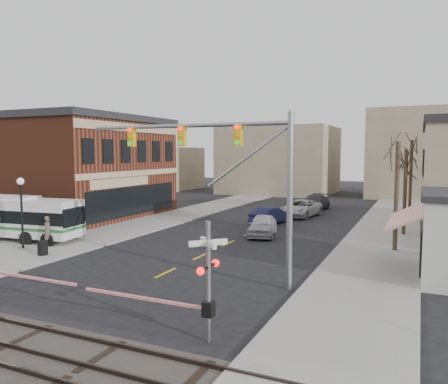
{
  "coord_description": "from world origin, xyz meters",
  "views": [
    {
      "loc": [
        11.81,
        -16.82,
        6.2
      ],
      "look_at": [
        -0.4,
        10.23,
        3.5
      ],
      "focal_mm": 35.0,
      "sensor_mm": 36.0,
      "label": 1
    }
  ],
  "objects_px": {
    "traffic_signal_mast": "(229,161)",
    "car_c": "(301,208)",
    "rr_crossing_east": "(197,281)",
    "car_b": "(271,215)",
    "transit_bus": "(6,216)",
    "car_d": "(314,203)",
    "car_a": "(262,225)",
    "pedestrian_far": "(83,226)",
    "street_lamp": "(21,198)",
    "pedestrian_near": "(48,231)",
    "trash_bin": "(43,248)"
  },
  "relations": [
    {
      "from": "car_b",
      "to": "street_lamp",
      "type": "bearing_deg",
      "value": 72.71
    },
    {
      "from": "car_c",
      "to": "pedestrian_near",
      "type": "height_order",
      "value": "pedestrian_near"
    },
    {
      "from": "car_d",
      "to": "pedestrian_far",
      "type": "height_order",
      "value": "pedestrian_far"
    },
    {
      "from": "rr_crossing_east",
      "to": "pedestrian_near",
      "type": "distance_m",
      "value": 17.43
    },
    {
      "from": "car_a",
      "to": "pedestrian_far",
      "type": "height_order",
      "value": "pedestrian_far"
    },
    {
      "from": "trash_bin",
      "to": "car_b",
      "type": "xyz_separation_m",
      "value": [
        8.53,
        17.21,
        0.19
      ]
    },
    {
      "from": "street_lamp",
      "to": "car_b",
      "type": "distance_m",
      "value": 19.95
    },
    {
      "from": "car_a",
      "to": "car_c",
      "type": "relative_size",
      "value": 0.8
    },
    {
      "from": "traffic_signal_mast",
      "to": "trash_bin",
      "type": "relative_size",
      "value": 12.93
    },
    {
      "from": "car_b",
      "to": "pedestrian_far",
      "type": "xyz_separation_m",
      "value": [
        -10.42,
        -11.73,
        0.16
      ]
    },
    {
      "from": "rr_crossing_east",
      "to": "car_c",
      "type": "distance_m",
      "value": 29.09
    },
    {
      "from": "rr_crossing_east",
      "to": "pedestrian_far",
      "type": "relative_size",
      "value": 3.65
    },
    {
      "from": "traffic_signal_mast",
      "to": "car_a",
      "type": "distance_m",
      "value": 12.86
    },
    {
      "from": "rr_crossing_east",
      "to": "trash_bin",
      "type": "height_order",
      "value": "rr_crossing_east"
    },
    {
      "from": "rr_crossing_east",
      "to": "pedestrian_far",
      "type": "bearing_deg",
      "value": 142.77
    },
    {
      "from": "rr_crossing_east",
      "to": "pedestrian_near",
      "type": "bearing_deg",
      "value": 151.4
    },
    {
      "from": "car_a",
      "to": "car_c",
      "type": "xyz_separation_m",
      "value": [
        0.14,
        10.76,
        0.01
      ]
    },
    {
      "from": "trash_bin",
      "to": "pedestrian_far",
      "type": "height_order",
      "value": "pedestrian_far"
    },
    {
      "from": "rr_crossing_east",
      "to": "car_a",
      "type": "distance_m",
      "value": 18.52
    },
    {
      "from": "trash_bin",
      "to": "pedestrian_far",
      "type": "relative_size",
      "value": 0.55
    },
    {
      "from": "car_c",
      "to": "car_d",
      "type": "bearing_deg",
      "value": 95.97
    },
    {
      "from": "street_lamp",
      "to": "pedestrian_far",
      "type": "height_order",
      "value": "street_lamp"
    },
    {
      "from": "car_b",
      "to": "pedestrian_near",
      "type": "height_order",
      "value": "pedestrian_near"
    },
    {
      "from": "car_b",
      "to": "car_d",
      "type": "distance_m",
      "value": 10.51
    },
    {
      "from": "car_b",
      "to": "car_c",
      "type": "xyz_separation_m",
      "value": [
        1.34,
        5.2,
        0.07
      ]
    },
    {
      "from": "traffic_signal_mast",
      "to": "street_lamp",
      "type": "bearing_deg",
      "value": 176.84
    },
    {
      "from": "street_lamp",
      "to": "car_a",
      "type": "distance_m",
      "value": 16.58
    },
    {
      "from": "pedestrian_near",
      "to": "car_b",
      "type": "bearing_deg",
      "value": -38.63
    },
    {
      "from": "transit_bus",
      "to": "street_lamp",
      "type": "relative_size",
      "value": 2.6
    },
    {
      "from": "trash_bin",
      "to": "car_d",
      "type": "distance_m",
      "value": 29.37
    },
    {
      "from": "rr_crossing_east",
      "to": "car_b",
      "type": "xyz_separation_m",
      "value": [
        -5.21,
        23.6,
        -1.24
      ]
    },
    {
      "from": "trash_bin",
      "to": "pedestrian_far",
      "type": "xyz_separation_m",
      "value": [
        -1.89,
        5.47,
        0.35
      ]
    },
    {
      "from": "transit_bus",
      "to": "car_c",
      "type": "distance_m",
      "value": 25.55
    },
    {
      "from": "pedestrian_near",
      "to": "car_a",
      "type": "bearing_deg",
      "value": -54.47
    },
    {
      "from": "street_lamp",
      "to": "traffic_signal_mast",
      "type": "bearing_deg",
      "value": -3.16
    },
    {
      "from": "rr_crossing_east",
      "to": "car_b",
      "type": "distance_m",
      "value": 24.2
    },
    {
      "from": "trash_bin",
      "to": "pedestrian_far",
      "type": "bearing_deg",
      "value": 109.03
    },
    {
      "from": "trash_bin",
      "to": "car_d",
      "type": "relative_size",
      "value": 0.15
    },
    {
      "from": "traffic_signal_mast",
      "to": "street_lamp",
      "type": "height_order",
      "value": "traffic_signal_mast"
    },
    {
      "from": "transit_bus",
      "to": "car_b",
      "type": "relative_size",
      "value": 2.64
    },
    {
      "from": "car_c",
      "to": "pedestrian_far",
      "type": "relative_size",
      "value": 3.76
    },
    {
      "from": "traffic_signal_mast",
      "to": "car_c",
      "type": "xyz_separation_m",
      "value": [
        -2.22,
        22.37,
        -4.98
      ]
    },
    {
      "from": "car_c",
      "to": "pedestrian_near",
      "type": "xyz_separation_m",
      "value": [
        -11.42,
        -20.47,
        0.3
      ]
    },
    {
      "from": "trash_bin",
      "to": "car_c",
      "type": "relative_size",
      "value": 0.15
    },
    {
      "from": "traffic_signal_mast",
      "to": "pedestrian_near",
      "type": "bearing_deg",
      "value": 172.06
    },
    {
      "from": "traffic_signal_mast",
      "to": "rr_crossing_east",
      "type": "xyz_separation_m",
      "value": [
        1.65,
        -6.43,
        -3.82
      ]
    },
    {
      "from": "rr_crossing_east",
      "to": "car_d",
      "type": "distance_m",
      "value": 34.23
    },
    {
      "from": "traffic_signal_mast",
      "to": "car_c",
      "type": "height_order",
      "value": "traffic_signal_mast"
    },
    {
      "from": "rr_crossing_east",
      "to": "car_b",
      "type": "bearing_deg",
      "value": 102.44
    },
    {
      "from": "car_a",
      "to": "street_lamp",
      "type": "bearing_deg",
      "value": -151.13
    }
  ]
}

